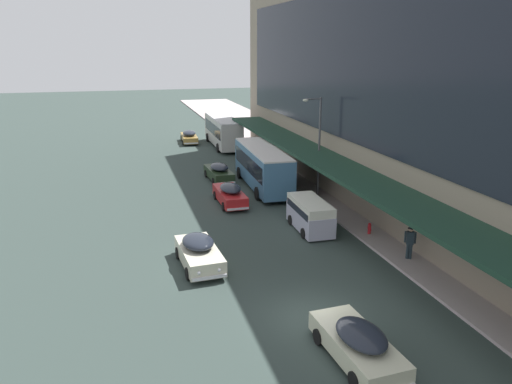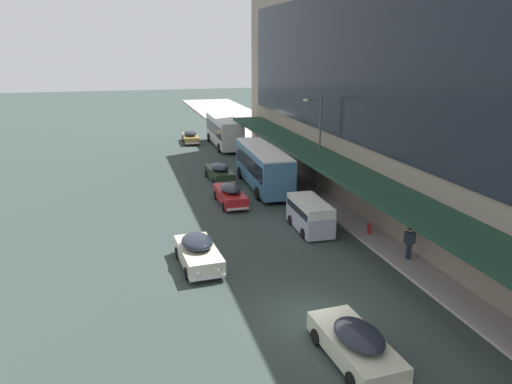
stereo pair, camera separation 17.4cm
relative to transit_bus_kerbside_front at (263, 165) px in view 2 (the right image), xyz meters
name	(u,v)px [view 2 (the right image)]	position (x,y,z in m)	size (l,w,h in m)	color
ground	(312,316)	(-3.65, -20.15, -1.91)	(240.00, 240.00, 0.00)	#2F3C38
transit_bus_kerbside_front	(263,165)	(0.00, 0.00, 0.00)	(2.96, 10.29, 3.32)	teal
transit_bus_kerbside_rear	(224,130)	(0.61, 18.17, 0.02)	(2.79, 10.49, 3.35)	beige
sedan_oncoming_front	(198,252)	(-7.55, -13.68, -1.11)	(2.16, 4.70, 1.62)	beige
sedan_trailing_near	(356,344)	(-3.31, -23.55, -1.16)	(2.16, 4.84, 1.49)	beige
sedan_second_mid	(219,172)	(-2.98, 3.22, -1.14)	(1.96, 4.86, 1.54)	#20311C
sedan_far_back	(190,137)	(-2.86, 21.50, -1.16)	(2.05, 5.09, 1.51)	olive
sedan_lead_mid	(230,194)	(-3.57, -3.64, -1.12)	(1.82, 4.88, 1.58)	#AC1D1F
vw_van	(309,213)	(0.10, -10.14, -0.81)	(1.98, 4.59, 1.96)	#B2B2CB
pedestrian_at_kerb	(409,241)	(3.48, -16.17, -0.73)	(0.54, 0.42, 1.86)	#23313A
street_lamp	(318,140)	(3.24, -3.54, 2.55)	(1.50, 0.28, 7.46)	#4C4C51
fire_hydrant	(369,229)	(3.23, -12.20, -1.41)	(0.20, 0.40, 0.70)	red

